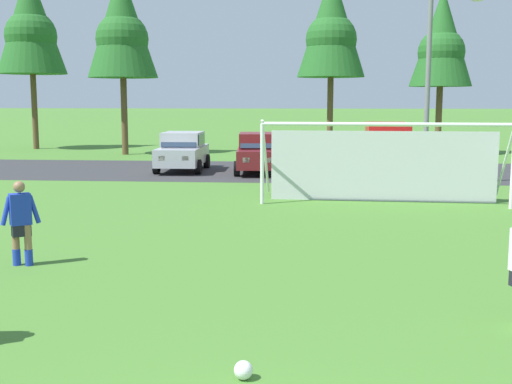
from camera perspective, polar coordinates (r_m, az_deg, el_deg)
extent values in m
plane|color=#477A2D|center=(18.88, 3.83, -1.50)|extent=(400.00, 400.00, 0.00)
cube|color=#333335|center=(28.77, 4.21, 1.85)|extent=(52.00, 8.40, 0.01)
sphere|color=white|center=(7.65, -1.12, -15.45)|extent=(0.22, 0.22, 0.22)
sphere|color=black|center=(7.65, -1.12, -15.41)|extent=(0.08, 0.08, 0.08)
sphere|color=red|center=(7.65, -0.65, -15.46)|extent=(0.07, 0.07, 0.07)
cylinder|color=white|center=(19.59, 0.55, 2.47)|extent=(0.12, 0.12, 2.44)
cylinder|color=white|center=(19.44, 11.40, 5.87)|extent=(7.32, 0.40, 0.12)
cylinder|color=white|center=(20.98, 21.15, 2.63)|extent=(0.16, 1.95, 2.46)
cylinder|color=white|center=(20.47, 0.84, 3.06)|extent=(0.16, 1.95, 2.46)
cube|color=silver|center=(20.53, 11.09, 2.24)|extent=(6.95, 0.31, 2.20)
cylinder|color=#936B4C|center=(13.18, -19.46, -4.45)|extent=(0.14, 0.14, 0.80)
cylinder|color=#936B4C|center=(13.28, -20.43, -4.40)|extent=(0.14, 0.14, 0.80)
cylinder|color=#1E38B7|center=(13.23, -19.41, -5.46)|extent=(0.15, 0.15, 0.32)
cylinder|color=#1E38B7|center=(13.33, -20.37, -5.40)|extent=(0.15, 0.15, 0.32)
cube|color=black|center=(13.16, -20.01, -3.06)|extent=(0.40, 0.38, 0.28)
cube|color=#1E38B7|center=(13.10, -20.09, -1.43)|extent=(0.45, 0.41, 0.60)
sphere|color=#936B4C|center=(13.04, -20.19, 0.43)|extent=(0.22, 0.22, 0.22)
cylinder|color=#1E38B7|center=(13.11, -18.98, -1.46)|extent=(0.24, 0.21, 0.55)
cylinder|color=#1E38B7|center=(13.10, -21.20, -1.57)|extent=(0.24, 0.21, 0.55)
cube|color=#B2B2BC|center=(28.94, -6.50, 3.25)|extent=(1.89, 4.24, 0.76)
cube|color=#B2B2BC|center=(29.03, -6.47, 4.65)|extent=(1.70, 2.13, 0.64)
cube|color=#28384C|center=(28.08, -6.82, 4.48)|extent=(1.54, 0.35, 0.55)
cube|color=#28384C|center=(28.90, -4.84, 4.65)|extent=(0.08, 1.79, 0.45)
cube|color=white|center=(26.83, -6.24, 2.97)|extent=(0.28, 0.09, 0.20)
cube|color=white|center=(27.02, -8.31, 2.97)|extent=(0.28, 0.09, 0.20)
cube|color=#B21414|center=(30.88, -4.93, 3.67)|extent=(0.28, 0.09, 0.20)
cube|color=#B21414|center=(31.04, -6.74, 3.67)|extent=(0.28, 0.09, 0.20)
cylinder|color=black|center=(27.55, -5.12, 2.22)|extent=(0.25, 0.64, 0.64)
cylinder|color=black|center=(27.88, -8.78, 2.23)|extent=(0.25, 0.64, 0.64)
cylinder|color=black|center=(30.11, -4.37, 2.74)|extent=(0.25, 0.64, 0.64)
cylinder|color=black|center=(30.41, -7.73, 2.74)|extent=(0.25, 0.64, 0.64)
cube|color=maroon|center=(27.99, 0.25, 3.13)|extent=(2.11, 4.32, 0.76)
cube|color=maroon|center=(28.09, 0.25, 4.58)|extent=(1.81, 2.22, 0.64)
cube|color=#28384C|center=(27.12, 0.24, 4.41)|extent=(1.55, 0.43, 0.55)
cube|color=#28384C|center=(28.09, 1.96, 4.58)|extent=(0.18, 1.78, 0.45)
cube|color=white|center=(25.94, 1.32, 2.84)|extent=(0.29, 0.10, 0.20)
cube|color=white|center=(25.94, -0.87, 2.84)|extent=(0.29, 0.10, 0.20)
cube|color=#B21414|center=(30.04, 1.21, 3.57)|extent=(0.29, 0.10, 0.20)
cube|color=#B21414|center=(30.05, -0.68, 3.58)|extent=(0.29, 0.10, 0.20)
cylinder|color=black|center=(26.74, 2.16, 2.07)|extent=(0.29, 0.66, 0.64)
cylinder|color=black|center=(26.75, -1.70, 2.07)|extent=(0.29, 0.66, 0.64)
cylinder|color=black|center=(29.33, 2.02, 2.61)|extent=(0.29, 0.66, 0.64)
cylinder|color=black|center=(29.34, -1.50, 2.62)|extent=(0.29, 0.66, 0.64)
cube|color=silver|center=(27.83, 6.91, 3.04)|extent=(1.84, 4.22, 0.76)
cube|color=silver|center=(27.93, 6.93, 4.50)|extent=(1.68, 2.12, 0.64)
cube|color=#28384C|center=(26.96, 6.98, 4.33)|extent=(1.53, 0.33, 0.55)
cube|color=#28384C|center=(27.96, 8.65, 4.47)|extent=(0.06, 1.79, 0.45)
cube|color=white|center=(25.80, 8.12, 2.73)|extent=(0.28, 0.08, 0.20)
cube|color=white|center=(25.77, 5.92, 2.76)|extent=(0.28, 0.08, 0.20)
cube|color=#B21414|center=(29.90, 7.76, 3.48)|extent=(0.28, 0.08, 0.20)
cube|color=#B21414|center=(29.87, 5.86, 3.51)|extent=(0.28, 0.08, 0.20)
cylinder|color=black|center=(26.62, 8.90, 1.95)|extent=(0.25, 0.64, 0.64)
cylinder|color=black|center=(26.57, 5.02, 2.00)|extent=(0.25, 0.64, 0.64)
cylinder|color=black|center=(29.20, 8.60, 2.50)|extent=(0.25, 0.64, 0.64)
cylinder|color=black|center=(29.16, 5.06, 2.55)|extent=(0.25, 0.64, 0.64)
cube|color=red|center=(28.49, 11.50, 3.30)|extent=(2.04, 4.66, 1.00)
cube|color=red|center=(28.62, 11.52, 5.17)|extent=(1.84, 3.05, 0.84)
cube|color=#28384C|center=(27.21, 11.76, 4.97)|extent=(1.63, 0.43, 0.71)
cube|color=#28384C|center=(28.71, 13.28, 5.12)|extent=(0.12, 2.55, 0.59)
cube|color=white|center=(26.29, 13.04, 2.96)|extent=(0.28, 0.09, 0.20)
cube|color=white|center=(26.20, 10.77, 3.01)|extent=(0.28, 0.09, 0.20)
cube|color=#B21414|center=(30.77, 12.12, 3.73)|extent=(0.28, 0.09, 0.20)
cube|color=#B21414|center=(30.69, 10.17, 3.77)|extent=(0.28, 0.09, 0.20)
cylinder|color=black|center=(27.22, 13.71, 1.95)|extent=(0.26, 0.65, 0.64)
cylinder|color=black|center=(27.05, 9.71, 2.03)|extent=(0.26, 0.65, 0.64)
cylinder|color=black|center=(30.04, 13.05, 2.54)|extent=(0.26, 0.65, 0.64)
cylinder|color=black|center=(29.89, 9.43, 2.61)|extent=(0.26, 0.65, 0.64)
cylinder|color=brown|center=(43.82, -18.95, 6.72)|extent=(0.36, 0.36, 4.75)
cone|color=#236023|center=(44.08, -19.31, 14.15)|extent=(4.28, 4.28, 6.65)
sphere|color=#236023|center=(43.98, -19.25, 12.86)|extent=(3.21, 3.21, 3.21)
cylinder|color=brown|center=(38.01, -11.54, 6.56)|extent=(0.36, 0.36, 4.38)
cone|color=#236023|center=(38.24, -11.77, 14.45)|extent=(3.94, 3.94, 6.13)
sphere|color=#236023|center=(38.15, -11.73, 13.08)|extent=(2.96, 2.96, 2.96)
cylinder|color=brown|center=(39.24, 6.55, 6.78)|extent=(0.36, 0.36, 4.47)
cone|color=#236023|center=(39.47, 6.68, 14.59)|extent=(4.02, 4.02, 6.26)
sphere|color=#236023|center=(39.38, 6.66, 13.23)|extent=(3.02, 3.02, 3.02)
cylinder|color=brown|center=(38.61, 15.81, 6.07)|extent=(0.36, 0.36, 3.88)
cone|color=#236023|center=(38.74, 16.09, 12.97)|extent=(3.50, 3.50, 5.44)
sphere|color=#236023|center=(38.68, 16.04, 11.77)|extent=(2.62, 2.62, 2.62)
cylinder|color=slate|center=(24.36, 14.90, 8.52)|extent=(0.18, 0.18, 6.85)
cylinder|color=slate|center=(24.55, 14.62, 0.86)|extent=(0.32, 0.32, 0.30)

